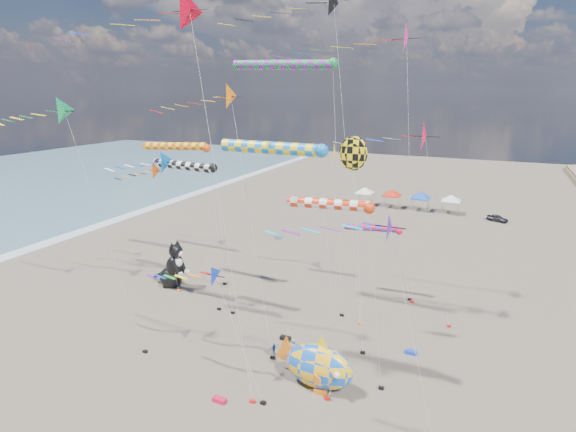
# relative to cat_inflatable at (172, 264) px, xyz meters

# --- Properties ---
(ground) EXTENTS (260.00, 260.00, 0.00)m
(ground) POSITION_rel_cat_inflatable_xyz_m (15.09, -16.31, -2.61)
(ground) COLOR #51473B
(ground) RESTS_ON ground
(delta_kite_0) EXTENTS (9.25, 1.62, 9.00)m
(delta_kite_0) POSITION_rel_cat_inflatable_xyz_m (12.86, -12.72, 5.17)
(delta_kite_0) COLOR #0D31C8
(delta_kite_0) RESTS_ON ground
(delta_kite_1) EXTENTS (7.46, 1.80, 13.39)m
(delta_kite_1) POSITION_rel_cat_inflatable_xyz_m (-1.65, -0.76, 9.54)
(delta_kite_1) COLOR #E03E03
(delta_kite_1) RESTS_ON ground
(delta_kite_2) EXTENTS (15.09, 2.77, 26.27)m
(delta_kite_2) POSITION_rel_cat_inflatable_xyz_m (11.74, -12.87, 22.01)
(delta_kite_2) COLOR #BF0419
(delta_kite_2) RESTS_ON ground
(delta_kite_3) EXTENTS (13.01, 2.21, 19.96)m
(delta_kite_3) POSITION_rel_cat_inflatable_xyz_m (0.30, -11.16, 15.92)
(delta_kite_3) COLOR #11954C
(delta_kite_3) RESTS_ON ground
(delta_kite_4) EXTENTS (10.96, 2.02, 20.88)m
(delta_kite_4) POSITION_rel_cat_inflatable_xyz_m (10.67, -7.70, 16.92)
(delta_kite_4) COLOR orange
(delta_kite_4) RESTS_ON ground
(delta_kite_5) EXTENTS (15.53, 2.76, 26.07)m
(delta_kite_5) POSITION_rel_cat_inflatable_xyz_m (19.56, 6.72, 21.80)
(delta_kite_5) COLOR #F91D8C
(delta_kite_5) RESTS_ON ground
(delta_kite_6) EXTENTS (11.92, 2.72, 18.00)m
(delta_kite_6) POSITION_rel_cat_inflatable_xyz_m (24.16, 3.15, 13.80)
(delta_kite_6) COLOR #E00E3E
(delta_kite_6) RESTS_ON ground
(delta_kite_7) EXTENTS (13.02, 2.79, 28.44)m
(delta_kite_7) POSITION_rel_cat_inflatable_xyz_m (16.71, 0.34, 24.18)
(delta_kite_7) COLOR black
(delta_kite_7) RESTS_ON ground
(delta_kite_8) EXTENTS (10.41, 2.18, 15.24)m
(delta_kite_8) POSITION_rel_cat_inflatable_xyz_m (3.25, -2.54, 11.24)
(delta_kite_8) COLOR blue
(delta_kite_8) RESTS_ON ground
(delta_kite_9) EXTENTS (10.46, 1.72, 14.66)m
(delta_kite_9) POSITION_rel_cat_inflatable_xyz_m (23.72, -14.06, 10.78)
(delta_kite_9) COLOR #581897
(delta_kite_9) RESTS_ON ground
(windsock_0) EXTENTS (10.88, 0.86, 22.79)m
(windsock_0) POSITION_rel_cat_inflatable_xyz_m (12.80, 1.16, 19.68)
(windsock_0) COLOR #177E38
(windsock_0) RESTS_ON ground
(windsock_1) EXTENTS (9.75, 0.85, 15.07)m
(windsock_1) POSITION_rel_cat_inflatable_xyz_m (-0.40, 2.71, 11.98)
(windsock_1) COLOR #E14B12
(windsock_1) RESTS_ON ground
(windsock_2) EXTENTS (8.05, 0.82, 14.14)m
(windsock_2) POSITION_rel_cat_inflatable_xyz_m (4.70, -2.63, 11.05)
(windsock_2) COLOR black
(windsock_2) RESTS_ON ground
(windsock_3) EXTENTS (7.26, 0.77, 13.37)m
(windsock_3) POSITION_rel_cat_inflatable_xyz_m (20.37, -7.91, 10.30)
(windsock_3) COLOR red
(windsock_3) RESTS_ON ground
(windsock_4) EXTENTS (8.86, 0.89, 16.98)m
(windsock_4) POSITION_rel_cat_inflatable_xyz_m (16.47, -8.38, 13.86)
(windsock_4) COLOR blue
(windsock_4) RESTS_ON ground
(windsock_5) EXTENTS (7.12, 0.66, 7.36)m
(windsock_5) POSITION_rel_cat_inflatable_xyz_m (19.78, 7.12, 4.37)
(windsock_5) COLOR red
(windsock_5) RESTS_ON ground
(angelfish_kite) EXTENTS (3.74, 3.02, 16.92)m
(angelfish_kite) POSITION_rel_cat_inflatable_xyz_m (19.70, -2.13, 12.87)
(angelfish_kite) COLOR yellow
(angelfish_kite) RESTS_ON ground
(cat_inflatable) EXTENTS (3.96, 2.13, 5.21)m
(cat_inflatable) POSITION_rel_cat_inflatable_xyz_m (0.00, 0.00, 0.00)
(cat_inflatable) COLOR black
(cat_inflatable) RESTS_ON ground
(fish_inflatable) EXTENTS (6.69, 3.06, 4.22)m
(fish_inflatable) POSITION_rel_cat_inflatable_xyz_m (20.10, -9.54, -0.92)
(fish_inflatable) COLOR blue
(fish_inflatable) RESTS_ON ground
(person_adult) EXTENTS (0.76, 0.74, 1.77)m
(person_adult) POSITION_rel_cat_inflatable_xyz_m (17.22, -7.15, -1.72)
(person_adult) COLOR gray
(person_adult) RESTS_ON ground
(child_green) EXTENTS (0.63, 0.50, 1.26)m
(child_green) POSITION_rel_cat_inflatable_xyz_m (17.52, -6.92, -1.98)
(child_green) COLOR #1A781D
(child_green) RESTS_ON ground
(child_blue) EXTENTS (0.47, 0.60, 0.94)m
(child_blue) POSITION_rel_cat_inflatable_xyz_m (15.47, -7.11, -2.13)
(child_blue) COLOR #204B95
(child_blue) RESTS_ON ground
(kite_bag_0) EXTENTS (0.90, 0.44, 0.30)m
(kite_bag_0) POSITION_rel_cat_inflatable_xyz_m (20.51, -10.11, -2.46)
(kite_bag_0) COLOR orange
(kite_bag_0) RESTS_ON ground
(kite_bag_1) EXTENTS (0.90, 0.44, 0.30)m
(kite_bag_1) POSITION_rel_cat_inflatable_xyz_m (14.63, -13.73, -2.46)
(kite_bag_1) COLOR red
(kite_bag_1) RESTS_ON ground
(kite_bag_2) EXTENTS (0.90, 0.44, 0.30)m
(kite_bag_2) POSITION_rel_cat_inflatable_xyz_m (15.40, -4.77, -2.46)
(kite_bag_2) COLOR black
(kite_bag_2) RESTS_ON ground
(kite_bag_3) EXTENTS (0.90, 0.44, 0.30)m
(kite_bag_3) POSITION_rel_cat_inflatable_xyz_m (25.41, -2.57, -2.46)
(kite_bag_3) COLOR #1333C2
(kite_bag_3) RESTS_ON ground
(tent_row) EXTENTS (19.20, 4.20, 3.80)m
(tent_row) POSITION_rel_cat_inflatable_xyz_m (16.59, 43.69, 0.54)
(tent_row) COLOR white
(tent_row) RESTS_ON ground
(parked_car) EXTENTS (3.48, 2.41, 1.10)m
(parked_car) POSITION_rel_cat_inflatable_xyz_m (31.50, 41.69, -2.06)
(parked_car) COLOR #26262D
(parked_car) RESTS_ON ground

